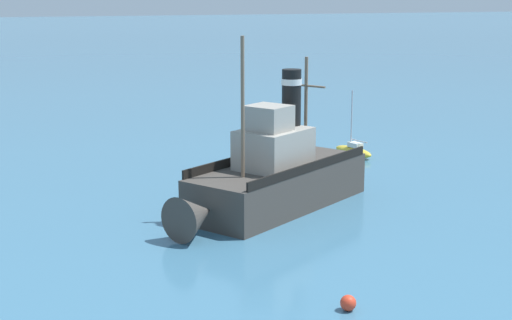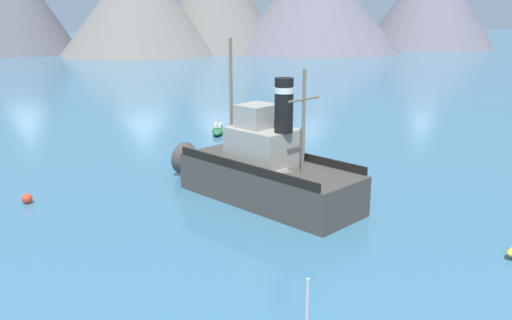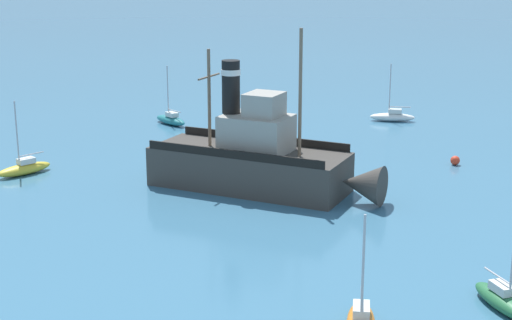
{
  "view_description": "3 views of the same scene",
  "coord_description": "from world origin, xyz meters",
  "px_view_note": "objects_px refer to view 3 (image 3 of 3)",
  "views": [
    {
      "loc": [
        -40.66,
        15.02,
        12.39
      ],
      "look_at": [
        1.85,
        1.59,
        2.49
      ],
      "focal_mm": 55.0,
      "sensor_mm": 36.0,
      "label": 1
    },
    {
      "loc": [
        -6.22,
        -30.69,
        11.49
      ],
      "look_at": [
        -0.22,
        2.07,
        2.32
      ],
      "focal_mm": 38.0,
      "sensor_mm": 36.0,
      "label": 2
    },
    {
      "loc": [
        22.6,
        41.02,
        14.24
      ],
      "look_at": [
        -0.46,
        0.21,
        1.56
      ],
      "focal_mm": 55.0,
      "sensor_mm": 36.0,
      "label": 3
    }
  ],
  "objects_px": {
    "sailboat_green": "(504,300)",
    "mooring_buoy": "(455,160)",
    "old_tugboat": "(258,160)",
    "sailboat_yellow": "(24,168)",
    "sailboat_teal": "(171,119)",
    "sailboat_white": "(392,116)"
  },
  "relations": [
    {
      "from": "old_tugboat",
      "to": "sailboat_teal",
      "type": "distance_m",
      "value": 19.75
    },
    {
      "from": "sailboat_teal",
      "to": "sailboat_green",
      "type": "distance_m",
      "value": 38.89
    },
    {
      "from": "sailboat_yellow",
      "to": "mooring_buoy",
      "type": "bearing_deg",
      "value": 155.12
    },
    {
      "from": "old_tugboat",
      "to": "mooring_buoy",
      "type": "xyz_separation_m",
      "value": [
        -14.42,
        1.75,
        -1.51
      ]
    },
    {
      "from": "old_tugboat",
      "to": "mooring_buoy",
      "type": "bearing_deg",
      "value": 173.08
    },
    {
      "from": "mooring_buoy",
      "to": "sailboat_yellow",
      "type": "bearing_deg",
      "value": -24.88
    },
    {
      "from": "sailboat_teal",
      "to": "sailboat_white",
      "type": "height_order",
      "value": "same"
    },
    {
      "from": "old_tugboat",
      "to": "sailboat_teal",
      "type": "bearing_deg",
      "value": -97.81
    },
    {
      "from": "mooring_buoy",
      "to": "sailboat_white",
      "type": "bearing_deg",
      "value": -111.68
    },
    {
      "from": "sailboat_teal",
      "to": "mooring_buoy",
      "type": "height_order",
      "value": "sailboat_teal"
    },
    {
      "from": "old_tugboat",
      "to": "mooring_buoy",
      "type": "distance_m",
      "value": 14.61
    },
    {
      "from": "old_tugboat",
      "to": "sailboat_yellow",
      "type": "xyz_separation_m",
      "value": [
        11.66,
        -10.35,
        -1.4
      ]
    },
    {
      "from": "sailboat_green",
      "to": "sailboat_yellow",
      "type": "relative_size",
      "value": 1.0
    },
    {
      "from": "old_tugboat",
      "to": "sailboat_teal",
      "type": "height_order",
      "value": "old_tugboat"
    },
    {
      "from": "sailboat_green",
      "to": "sailboat_white",
      "type": "bearing_deg",
      "value": -121.91
    },
    {
      "from": "sailboat_yellow",
      "to": "sailboat_white",
      "type": "bearing_deg",
      "value": -178.13
    },
    {
      "from": "old_tugboat",
      "to": "sailboat_yellow",
      "type": "bearing_deg",
      "value": -41.58
    },
    {
      "from": "sailboat_teal",
      "to": "old_tugboat",
      "type": "bearing_deg",
      "value": 82.19
    },
    {
      "from": "sailboat_green",
      "to": "mooring_buoy",
      "type": "relative_size",
      "value": 7.69
    },
    {
      "from": "sailboat_green",
      "to": "sailboat_yellow",
      "type": "xyz_separation_m",
      "value": [
        12.19,
        -29.66,
        0.0
      ]
    },
    {
      "from": "old_tugboat",
      "to": "sailboat_teal",
      "type": "relative_size",
      "value": 2.8
    },
    {
      "from": "sailboat_teal",
      "to": "mooring_buoy",
      "type": "relative_size",
      "value": 7.69
    }
  ]
}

